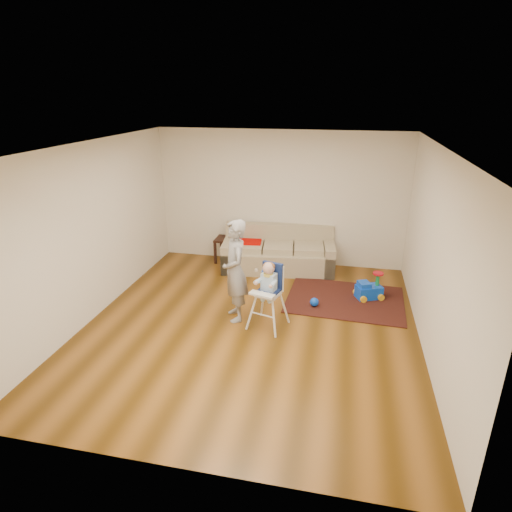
% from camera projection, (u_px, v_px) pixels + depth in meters
% --- Properties ---
extents(ground, '(5.50, 5.50, 0.00)m').
position_uv_depth(ground, '(251.00, 325.00, 6.59)').
color(ground, '#4B2E09').
rests_on(ground, ground).
extents(room_envelope, '(5.04, 5.52, 2.72)m').
position_uv_depth(room_envelope, '(258.00, 199.00, 6.39)').
color(room_envelope, silver).
rests_on(room_envelope, ground).
extents(sofa, '(2.29, 1.15, 0.85)m').
position_uv_depth(sofa, '(278.00, 249.00, 8.53)').
color(sofa, tan).
rests_on(sofa, ground).
extents(side_table, '(0.51, 0.51, 0.51)m').
position_uv_depth(side_table, '(228.00, 249.00, 9.03)').
color(side_table, black).
rests_on(side_table, ground).
extents(area_rug, '(2.04, 1.57, 0.02)m').
position_uv_depth(area_rug, '(345.00, 299.00, 7.40)').
color(area_rug, black).
rests_on(area_rug, ground).
extents(ride_on_toy, '(0.51, 0.45, 0.47)m').
position_uv_depth(ride_on_toy, '(369.00, 285.00, 7.37)').
color(ride_on_toy, blue).
rests_on(ride_on_toy, area_rug).
extents(toy_ball, '(0.15, 0.15, 0.15)m').
position_uv_depth(toy_ball, '(314.00, 302.00, 7.13)').
color(toy_ball, blue).
rests_on(toy_ball, area_rug).
extents(high_chair, '(0.61, 0.61, 1.06)m').
position_uv_depth(high_chair, '(268.00, 296.00, 6.40)').
color(high_chair, silver).
rests_on(high_chair, ground).
extents(adult, '(0.60, 0.70, 1.61)m').
position_uv_depth(adult, '(235.00, 271.00, 6.54)').
color(adult, gray).
rests_on(adult, ground).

